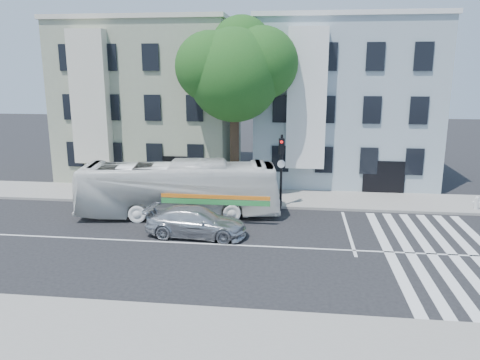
% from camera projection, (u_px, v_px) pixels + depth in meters
% --- Properties ---
extents(ground, '(120.00, 120.00, 0.00)m').
position_uv_depth(ground, '(210.00, 244.00, 21.53)').
color(ground, black).
rests_on(ground, ground).
extents(sidewalk_far, '(80.00, 4.00, 0.15)m').
position_uv_depth(sidewalk_far, '(234.00, 197.00, 29.24)').
color(sidewalk_far, gray).
rests_on(sidewalk_far, ground).
extents(sidewalk_near, '(80.00, 4.00, 0.15)m').
position_uv_depth(sidewalk_near, '(161.00, 340.00, 13.79)').
color(sidewalk_near, gray).
rests_on(sidewalk_near, ground).
extents(building_left, '(12.00, 10.00, 11.00)m').
position_uv_depth(building_left, '(155.00, 101.00, 35.58)').
color(building_left, gray).
rests_on(building_left, ground).
extents(building_right, '(12.00, 10.00, 11.00)m').
position_uv_depth(building_right, '(342.00, 103.00, 33.92)').
color(building_right, '#94A7B0').
rests_on(building_right, ground).
extents(street_tree, '(7.30, 5.90, 11.10)m').
position_uv_depth(street_tree, '(236.00, 70.00, 28.16)').
color(street_tree, '#2D2116').
rests_on(street_tree, ground).
extents(bus, '(4.15, 11.12, 3.03)m').
position_uv_depth(bus, '(179.00, 189.00, 25.39)').
color(bus, white).
rests_on(bus, ground).
extents(sedan, '(2.28, 4.97, 1.41)m').
position_uv_depth(sedan, '(196.00, 222.00, 22.44)').
color(sedan, silver).
rests_on(sedan, ground).
extents(hedge, '(8.53, 2.12, 0.70)m').
position_uv_depth(hedge, '(170.00, 193.00, 28.42)').
color(hedge, '#206421').
rests_on(hedge, sidewalk_far).
extents(traffic_signal, '(0.44, 0.53, 4.30)m').
position_uv_depth(traffic_signal, '(281.00, 162.00, 26.29)').
color(traffic_signal, black).
rests_on(traffic_signal, ground).
extents(fire_hydrant, '(0.42, 0.29, 0.74)m').
position_uv_depth(fire_hydrant, '(477.00, 203.00, 26.33)').
color(fire_hydrant, silver).
rests_on(fire_hydrant, sidewalk_far).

